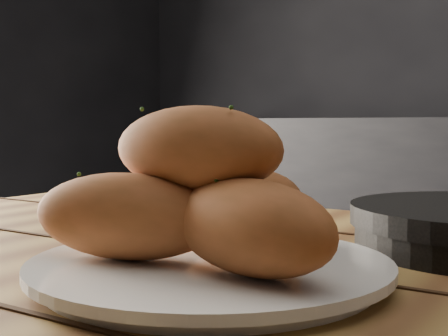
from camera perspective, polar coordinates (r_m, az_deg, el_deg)
plate at (r=0.51m, az=-1.27°, el=-9.26°), size 0.29×0.29×0.02m
bread_rolls at (r=0.50m, az=-2.04°, el=-2.89°), size 0.28×0.23×0.12m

